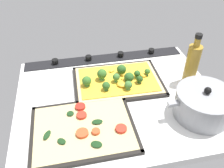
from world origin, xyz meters
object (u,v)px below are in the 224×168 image
(baking_tray_front, at_px, (118,82))
(oil_bottle, at_px, (192,64))
(veggie_pizza_back, at_px, (84,128))
(cooking_pot, at_px, (203,104))
(broccoli_pizza, at_px, (118,79))
(baking_tray_back, at_px, (83,129))

(baking_tray_front, xyz_separation_m, oil_bottle, (-0.29, 0.06, 0.09))
(veggie_pizza_back, distance_m, cooking_pot, 0.42)
(veggie_pizza_back, bearing_deg, broccoli_pizza, -126.77)
(baking_tray_back, bearing_deg, baking_tray_front, -126.58)
(baking_tray_front, bearing_deg, broccoli_pizza, 85.51)
(baking_tray_front, xyz_separation_m, cooking_pot, (-0.25, 0.24, 0.05))
(baking_tray_front, height_order, veggie_pizza_back, veggie_pizza_back)
(broccoli_pizza, relative_size, baking_tray_back, 1.00)
(veggie_pizza_back, height_order, cooking_pot, cooking_pot)
(baking_tray_front, distance_m, veggie_pizza_back, 0.28)
(broccoli_pizza, bearing_deg, oil_bottle, 169.92)
(baking_tray_back, xyz_separation_m, cooking_pot, (-0.42, 0.01, 0.05))
(baking_tray_front, bearing_deg, baking_tray_back, 53.42)
(broccoli_pizza, height_order, veggie_pizza_back, broccoli_pizza)
(baking_tray_front, distance_m, cooking_pot, 0.35)
(veggie_pizza_back, bearing_deg, cooking_pot, 178.49)
(veggie_pizza_back, xyz_separation_m, oil_bottle, (-0.46, -0.17, 0.08))
(oil_bottle, bearing_deg, baking_tray_back, 20.73)
(baking_tray_back, relative_size, cooking_pot, 1.28)
(baking_tray_back, distance_m, veggie_pizza_back, 0.01)
(baking_tray_front, relative_size, veggie_pizza_back, 1.15)
(baking_tray_back, height_order, cooking_pot, cooking_pot)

